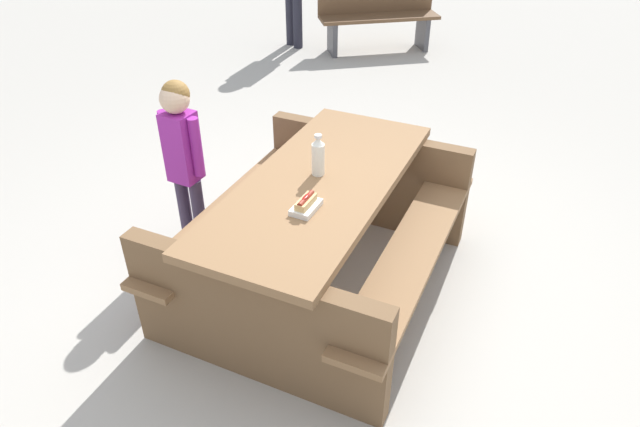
% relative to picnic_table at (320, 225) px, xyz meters
% --- Properties ---
extents(ground_plane, '(30.00, 30.00, 0.00)m').
position_rel_picnic_table_xyz_m(ground_plane, '(0.00, 0.00, -0.44)').
color(ground_plane, '#B7B2A8').
rests_on(ground_plane, ground).
extents(picnic_table, '(2.04, 1.72, 0.75)m').
position_rel_picnic_table_xyz_m(picnic_table, '(0.00, 0.00, 0.00)').
color(picnic_table, olive).
rests_on(picnic_table, ground).
extents(soda_bottle, '(0.07, 0.07, 0.24)m').
position_rel_picnic_table_xyz_m(soda_bottle, '(-0.06, -0.02, 0.42)').
color(soda_bottle, silver).
rests_on(soda_bottle, picnic_table).
extents(hotdog_tray, '(0.20, 0.15, 0.08)m').
position_rel_picnic_table_xyz_m(hotdog_tray, '(0.31, 0.00, 0.34)').
color(hotdog_tray, white).
rests_on(hotdog_tray, picnic_table).
extents(child_in_coat, '(0.20, 0.28, 1.17)m').
position_rel_picnic_table_xyz_m(child_in_coat, '(-0.19, -0.91, 0.30)').
color(child_in_coat, '#3F334C').
rests_on(child_in_coat, ground).
extents(park_bench_near, '(0.99, 1.53, 0.85)m').
position_rel_picnic_table_xyz_m(park_bench_near, '(-4.67, -0.36, 0.00)').
color(park_bench_near, brown).
rests_on(park_bench_near, ground).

